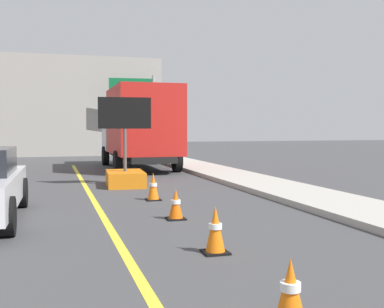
{
  "coord_description": "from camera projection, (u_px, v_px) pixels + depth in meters",
  "views": [
    {
      "loc": [
        -0.97,
        1.05,
        1.77
      ],
      "look_at": [
        0.76,
        6.86,
        1.44
      ],
      "focal_mm": 44.39,
      "sensor_mm": 36.0,
      "label": 1
    }
  ],
  "objects": [
    {
      "name": "traffic_cone_mid_lane",
      "position": [
        215.0,
        230.0,
        6.69
      ],
      "size": [
        0.36,
        0.36,
        0.68
      ],
      "color": "black",
      "rests_on": "ground"
    },
    {
      "name": "traffic_cone_curbside",
      "position": [
        153.0,
        187.0,
        11.59
      ],
      "size": [
        0.36,
        0.36,
        0.67
      ],
      "color": "black",
      "rests_on": "ground"
    },
    {
      "name": "box_truck",
      "position": [
        140.0,
        126.0,
        20.39
      ],
      "size": [
        2.67,
        6.92,
        3.43
      ],
      "color": "black",
      "rests_on": "ground"
    },
    {
      "name": "traffic_cone_far_lane",
      "position": [
        176.0,
        204.0,
        9.17
      ],
      "size": [
        0.36,
        0.36,
        0.6
      ],
      "color": "black",
      "rests_on": "ground"
    },
    {
      "name": "highway_guide_sign",
      "position": [
        141.0,
        101.0,
        29.08
      ],
      "size": [
        2.78,
        0.37,
        5.0
      ],
      "color": "gray",
      "rests_on": "ground"
    },
    {
      "name": "traffic_cone_near_sign",
      "position": [
        290.0,
        292.0,
        4.27
      ],
      "size": [
        0.36,
        0.36,
        0.6
      ],
      "color": "black",
      "rests_on": "ground"
    },
    {
      "name": "far_building_block",
      "position": [
        64.0,
        109.0,
        33.93
      ],
      "size": [
        12.07,
        9.71,
        6.3
      ],
      "primitive_type": "cube",
      "color": "gray",
      "rests_on": "ground"
    },
    {
      "name": "lane_center_stripe",
      "position": [
        147.0,
        292.0,
        5.11
      ],
      "size": [
        0.14,
        36.0,
        0.01
      ],
      "primitive_type": "cube",
      "color": "yellow",
      "rests_on": "ground"
    },
    {
      "name": "arrow_board_trailer",
      "position": [
        125.0,
        170.0,
        14.47
      ],
      "size": [
        1.6,
        1.87,
        2.7
      ],
      "color": "orange",
      "rests_on": "ground"
    }
  ]
}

